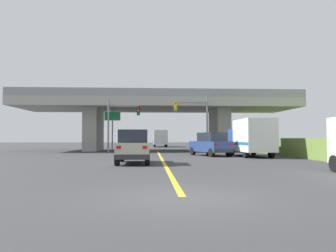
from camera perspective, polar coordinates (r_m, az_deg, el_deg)
name	(u,v)px	position (r m, az deg, el deg)	size (l,w,h in m)	color
ground	(157,151)	(40.52, -1.91, -4.30)	(160.00, 160.00, 0.00)	#353538
overpass_bridge	(157,111)	(40.64, -1.90, 2.70)	(33.18, 9.91, 7.02)	#A8A59E
lane_divider_stripe	(162,160)	(22.96, -1.00, -5.95)	(0.20, 28.78, 0.01)	yellow
suv_lead	(134,147)	(19.89, -6.00, -3.62)	(1.94, 4.38, 2.02)	#B7B29E
suv_crossing	(211,144)	(28.55, 7.45, -3.16)	(3.26, 4.93, 2.02)	navy
box_truck	(251,137)	(28.09, 14.31, -1.92)	(2.33, 6.55, 3.05)	navy
traffic_signal_nearside	(196,116)	(35.44, 4.96, 1.75)	(3.70, 0.36, 6.12)	slate
traffic_signal_farside	(119,119)	(35.22, -8.54, 1.28)	(3.43, 0.36, 5.74)	slate
highway_sign	(112,121)	(37.51, -9.68, 0.94)	(1.83, 0.17, 4.71)	#56595E
semi_truck_distant	(160,138)	(57.91, -1.36, -2.11)	(2.33, 7.25, 2.92)	silver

